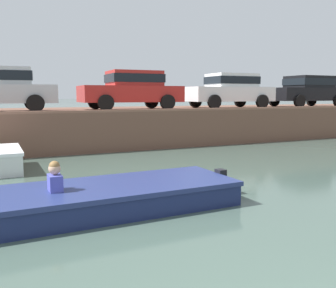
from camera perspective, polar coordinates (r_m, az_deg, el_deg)
The scene contains 7 objects.
ground_plane at distance 7.10m, azimuth -6.81°, elevation -8.54°, with size 400.00×400.00×0.00m, color #42564C.
far_quay_wall at distance 15.48m, azimuth -17.04°, elevation 2.45°, with size 60.00×6.00×1.38m, color brown.
far_wall_coping at distance 12.59m, azimuth -15.34°, elevation 4.75°, with size 60.00×0.24×0.08m, color brown.
motorboat_passing at distance 6.42m, azimuth -12.40°, elevation -8.36°, with size 5.85×1.76×0.92m.
car_centre_red at distance 15.35m, azimuth -5.52°, elevation 8.43°, with size 4.07×2.05×1.54m.
car_right_inner_white at distance 17.49m, azimuth 9.36°, elevation 8.24°, with size 4.03×2.07×1.54m.
car_rightmost_black at distance 20.53m, azimuth 20.47°, elevation 7.74°, with size 4.14×2.03×1.54m.
Camera 1 is at (-2.10, -0.71, 1.95)m, focal length 40.00 mm.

